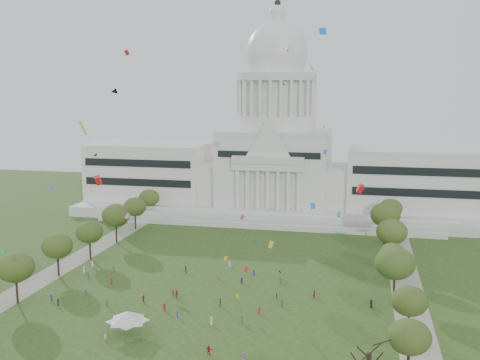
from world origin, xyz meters
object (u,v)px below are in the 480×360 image
at_px(big_bare_tree, 369,349).
at_px(event_tent, 127,316).
at_px(capitol, 276,159).
at_px(person_0, 371,304).

bearing_deg(big_bare_tree, event_tent, 163.34).
xyz_separation_m(capitol, person_0, (38.84, -100.96, -21.32)).
xyz_separation_m(big_bare_tree, event_tent, (-49.07, 14.68, -4.73)).
distance_m(event_tent, person_0, 56.33).
distance_m(capitol, person_0, 110.26).
xyz_separation_m(event_tent, person_0, (49.91, 25.95, -2.97)).
bearing_deg(capitol, big_bare_tree, -74.98).
bearing_deg(person_0, capitol, 140.67).
bearing_deg(person_0, event_tent, -122.90).
distance_m(capitol, big_bare_tree, 147.23).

